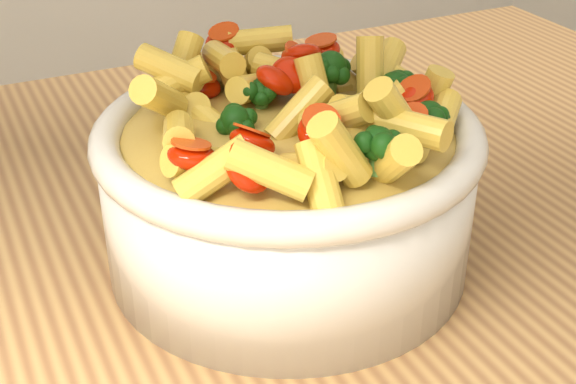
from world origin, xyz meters
name	(u,v)px	position (x,y,z in m)	size (l,w,h in m)	color
serving_bowl	(288,190)	(0.07, -0.01, 0.95)	(0.25, 0.25, 0.11)	silver
pasta_salad	(288,97)	(0.07, -0.01, 1.02)	(0.20, 0.20, 0.04)	#EEC74B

